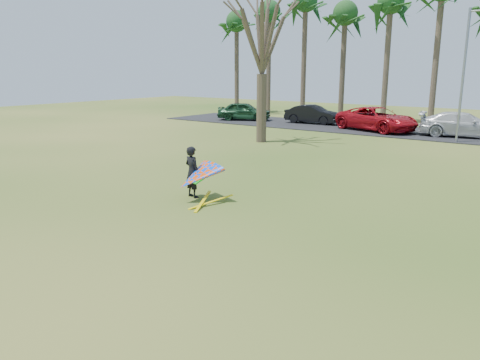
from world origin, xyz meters
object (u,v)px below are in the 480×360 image
Objects in this scene: car_2 at (377,119)px; car_3 at (463,125)px; streetlight at (467,69)px; car_0 at (244,111)px; kite_flyer at (196,176)px; bare_tree_left at (262,27)px; car_1 at (313,114)px.

car_3 is (5.84, 0.31, -0.05)m from car_2.
streetlight is 18.89m from car_0.
streetlight reaches higher than car_0.
car_0 is 18.03m from car_3.
car_0 is at bearing 172.43° from streetlight.
car_3 is 2.34× the size of kite_flyer.
bare_tree_left is 12.58m from streetlight.
car_3 is at bearing -98.65° from car_1.
streetlight is 13.29m from car_1.
kite_flyer is at bearing -65.21° from bare_tree_left.
kite_flyer is (-4.34, -19.60, -3.61)m from streetlight.
kite_flyer is (1.86, -21.88, -0.06)m from car_2.
kite_flyer is (7.89, -23.32, 0.04)m from car_1.
car_1 is 1.93× the size of kite_flyer.
car_1 is at bearing -102.84° from car_0.
car_0 is at bearing 79.93° from car_3.
car_2 reaches higher than car_3.
bare_tree_left is 15.15m from kite_flyer.
car_2 is 21.96m from kite_flyer.
car_0 is 1.96× the size of kite_flyer.
bare_tree_left is 2.07× the size of car_0.
car_0 is (-8.23, 9.44, -6.06)m from bare_tree_left.
car_2 is at bearing 82.54° from car_3.
car_3 reaches higher than car_1.
bare_tree_left is at bearing 123.84° from car_3.
car_1 is at bearing 96.08° from car_2.
car_3 is (18.03, 0.14, 0.01)m from car_0.
car_3 reaches higher than car_0.
car_2 is at bearing 66.88° from bare_tree_left.
car_1 is 11.93m from car_3.
car_1 is at bearing 74.05° from car_3.
car_1 is (-2.07, 10.72, -6.09)m from bare_tree_left.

